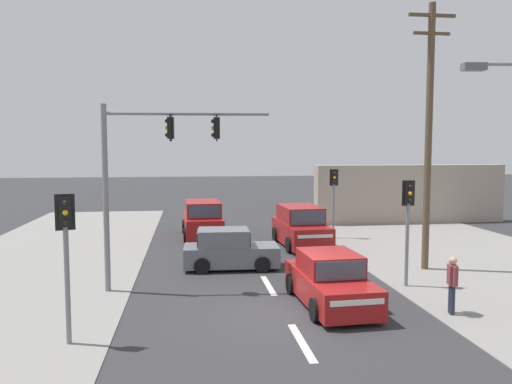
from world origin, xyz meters
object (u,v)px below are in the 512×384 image
utility_pole_midground_right (429,132)px  pedestal_signal_left_kerb (66,243)px  traffic_signal_mast (146,163)px  sedan_kerbside_parked (330,281)px  pedestrian_at_kerb (452,282)px  suv_oncoming_mid (301,227)px  hatchback_oncoming_near (229,250)px  pedestal_signal_right_kerb (408,215)px  pedestal_signal_far_median (334,192)px  suv_crossing_left (203,220)px

utility_pole_midground_right → pedestal_signal_left_kerb: 13.40m
pedestal_signal_left_kerb → utility_pole_midground_right: bearing=26.4°
traffic_signal_mast → sedan_kerbside_parked: size_ratio=1.39×
pedestal_signal_left_kerb → pedestrian_at_kerb: size_ratio=2.18×
pedestal_signal_left_kerb → suv_oncoming_mid: 13.72m
utility_pole_midground_right → pedestal_signal_left_kerb: size_ratio=2.79×
hatchback_oncoming_near → sedan_kerbside_parked: bearing=-62.3°
pedestal_signal_right_kerb → suv_oncoming_mid: size_ratio=0.77×
traffic_signal_mast → hatchback_oncoming_near: (2.84, 2.69, -3.44)m
pedestal_signal_right_kerb → pedestrian_at_kerb: bearing=-89.5°
utility_pole_midground_right → hatchback_oncoming_near: (-7.40, 1.17, -4.50)m
pedestal_signal_far_median → suv_crossing_left: bearing=168.8°
utility_pole_midground_right → pedestal_signal_left_kerb: bearing=-153.6°
traffic_signal_mast → pedestrian_at_kerb: bearing=-22.4°
suv_crossing_left → pedestrian_at_kerb: (6.49, -13.23, 0.04)m
pedestal_signal_left_kerb → pedestrian_at_kerb: bearing=4.6°
utility_pole_midground_right → pedestal_signal_left_kerb: utility_pole_midground_right is taller
utility_pole_midground_right → pedestal_signal_right_kerb: size_ratio=2.79×
utility_pole_midground_right → pedestal_signal_right_kerb: utility_pole_midground_right is taller
suv_oncoming_mid → suv_crossing_left: same height
utility_pole_midground_right → traffic_signal_mast: bearing=-171.6°
traffic_signal_mast → pedestal_signal_right_kerb: size_ratio=1.69×
pedestal_signal_left_kerb → suv_crossing_left: bearing=75.9°
utility_pole_midground_right → pedestrian_at_kerb: (-1.71, -5.03, -4.28)m
traffic_signal_mast → pedestal_signal_right_kerb: 8.70m
traffic_signal_mast → pedestal_signal_left_kerb: bearing=-109.2°
traffic_signal_mast → pedestal_signal_left_kerb: size_ratio=1.69×
pedestal_signal_far_median → suv_oncoming_mid: bearing=-140.9°
pedestal_signal_left_kerb → pedestal_signal_far_median: (10.17, 12.71, 0.00)m
pedestal_signal_left_kerb → hatchback_oncoming_near: pedestal_signal_left_kerb is taller
traffic_signal_mast → pedestal_signal_right_kerb: bearing=-4.4°
suv_oncoming_mid → hatchback_oncoming_near: bearing=-132.9°
pedestal_signal_left_kerb → pedestrian_at_kerb: (10.03, 0.80, -1.49)m
suv_oncoming_mid → pedestrian_at_kerb: bearing=-79.1°
utility_pole_midground_right → suv_crossing_left: utility_pole_midground_right is taller
hatchback_oncoming_near → pedestrian_at_kerb: size_ratio=2.27×
pedestal_signal_left_kerb → hatchback_oncoming_near: (4.34, 7.00, -1.71)m
pedestal_signal_far_median → pedestrian_at_kerb: 12.00m
pedestal_signal_left_kerb → pedestrian_at_kerb: 10.17m
pedestal_signal_far_median → pedestrian_at_kerb: pedestal_signal_far_median is taller
utility_pole_midground_right → traffic_signal_mast: (-10.24, -1.52, -1.05)m
pedestal_signal_far_median → hatchback_oncoming_near: pedestal_signal_far_median is taller
hatchback_oncoming_near → pedestrian_at_kerb: 8.41m
pedestrian_at_kerb → pedestal_signal_far_median: bearing=89.3°
hatchback_oncoming_near → pedestal_signal_left_kerb: bearing=-121.8°
traffic_signal_mast → suv_oncoming_mid: 9.92m
traffic_signal_mast → sedan_kerbside_parked: traffic_signal_mast is taller
pedestal_signal_right_kerb → suv_crossing_left: size_ratio=0.77×
pedestal_signal_far_median → suv_oncoming_mid: pedestal_signal_far_median is taller
pedestal_signal_far_median → pedestrian_at_kerb: size_ratio=2.18×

